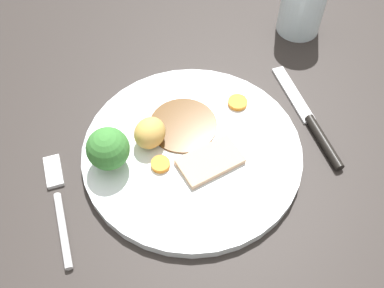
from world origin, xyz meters
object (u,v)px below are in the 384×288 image
(broccoli_floret, at_px, (108,149))
(fork, at_px, (59,204))
(water_glass, at_px, (304,0))
(knife, at_px, (312,123))
(meat_slice_main, at_px, (210,161))
(roast_potato_left, at_px, (150,133))
(carrot_coin_front, at_px, (238,102))
(carrot_coin_back, at_px, (161,164))
(dinner_plate, at_px, (192,152))

(broccoli_floret, relative_size, fork, 0.37)
(water_glass, bearing_deg, knife, -114.54)
(meat_slice_main, bearing_deg, roast_potato_left, 134.31)
(meat_slice_main, xyz_separation_m, roast_potato_left, (-0.06, 0.06, 0.01))
(carrot_coin_front, bearing_deg, roast_potato_left, -173.41)
(broccoli_floret, distance_m, water_glass, 0.37)
(meat_slice_main, height_order, carrot_coin_back, meat_slice_main)
(carrot_coin_front, distance_m, broccoli_floret, 0.19)
(roast_potato_left, distance_m, broccoli_floret, 0.06)
(water_glass, bearing_deg, roast_potato_left, -155.86)
(roast_potato_left, bearing_deg, broccoli_floret, -167.67)
(broccoli_floret, height_order, knife, broccoli_floret)
(meat_slice_main, distance_m, broccoli_floret, 0.12)
(fork, bearing_deg, meat_slice_main, -91.39)
(fork, height_order, knife, knife)
(carrot_coin_back, bearing_deg, broccoli_floret, 154.24)
(carrot_coin_back, distance_m, knife, 0.21)
(meat_slice_main, xyz_separation_m, carrot_coin_back, (-0.06, 0.02, -0.00))
(roast_potato_left, distance_m, carrot_coin_front, 0.13)
(carrot_coin_front, xyz_separation_m, knife, (0.08, -0.06, -0.01))
(roast_potato_left, distance_m, carrot_coin_back, 0.04)
(carrot_coin_back, height_order, fork, carrot_coin_back)
(roast_potato_left, xyz_separation_m, broccoli_floret, (-0.06, -0.01, 0.01))
(dinner_plate, xyz_separation_m, meat_slice_main, (0.01, -0.03, 0.01))
(dinner_plate, height_order, water_glass, water_glass)
(knife, xyz_separation_m, water_glass, (0.08, 0.18, 0.05))
(dinner_plate, bearing_deg, carrot_coin_front, 27.63)
(knife, bearing_deg, carrot_coin_back, 91.86)
(roast_potato_left, xyz_separation_m, fork, (-0.13, -0.04, -0.03))
(dinner_plate, height_order, roast_potato_left, roast_potato_left)
(broccoli_floret, bearing_deg, carrot_coin_back, -25.76)
(carrot_coin_back, distance_m, broccoli_floret, 0.07)
(carrot_coin_front, relative_size, knife, 0.14)
(fork, height_order, water_glass, water_glass)
(meat_slice_main, distance_m, fork, 0.19)
(carrot_coin_back, bearing_deg, dinner_plate, 11.05)
(roast_potato_left, bearing_deg, knife, -12.45)
(roast_potato_left, relative_size, fork, 0.28)
(fork, bearing_deg, roast_potato_left, -69.02)
(meat_slice_main, relative_size, knife, 0.41)
(broccoli_floret, height_order, water_glass, water_glass)
(carrot_coin_back, xyz_separation_m, broccoli_floret, (-0.05, 0.03, 0.03))
(broccoli_floret, height_order, fork, broccoli_floret)
(dinner_plate, height_order, carrot_coin_front, carrot_coin_front)
(knife, height_order, water_glass, water_glass)
(carrot_coin_back, height_order, knife, carrot_coin_back)
(carrot_coin_front, height_order, broccoli_floret, broccoli_floret)
(meat_slice_main, distance_m, carrot_coin_front, 0.10)
(meat_slice_main, bearing_deg, dinner_plate, 113.29)
(roast_potato_left, xyz_separation_m, water_glass, (0.29, 0.13, 0.02))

